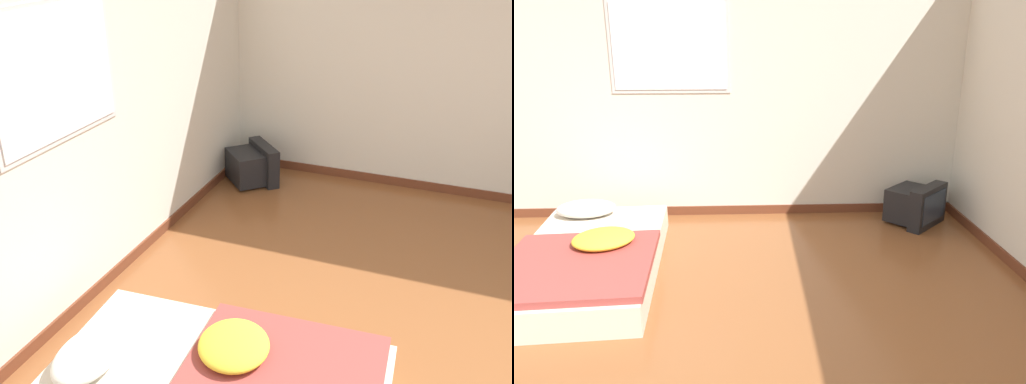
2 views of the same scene
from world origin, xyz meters
The scene contains 3 objects.
wall_back centered at (0.00, 2.99, 1.29)m, with size 8.35×0.08×2.60m.
mattress_bed centered at (-0.37, 1.67, 0.14)m, with size 1.15×1.95×0.36m.
crt_tv centered at (2.51, 2.62, 0.19)m, with size 0.64×0.64×0.40m.
Camera 1 is at (-2.58, 0.58, 2.52)m, focal length 40.00 mm.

